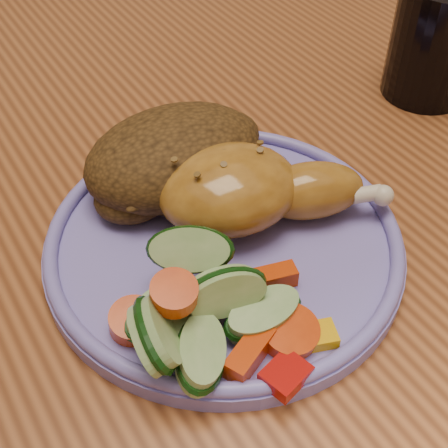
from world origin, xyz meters
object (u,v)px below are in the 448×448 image
object	(u,v)px
dining_table	(207,214)
drinking_glass	(436,41)
chair_far	(24,73)
plate	(224,246)

from	to	relation	value
dining_table	drinking_glass	size ratio (longest dim) A/B	13.69
chair_far	plate	bearing A→B (deg)	-94.03
chair_far	drinking_glass	bearing A→B (deg)	-72.46
chair_far	plate	size ratio (longest dim) A/B	3.72
dining_table	chair_far	xyz separation A→B (m)	(0.00, 0.63, -0.17)
dining_table	drinking_glass	distance (m)	0.25
dining_table	chair_far	distance (m)	0.65
dining_table	drinking_glass	bearing A→B (deg)	-10.85
plate	drinking_glass	distance (m)	0.28
plate	drinking_glass	xyz separation A→B (m)	(0.26, 0.07, 0.05)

